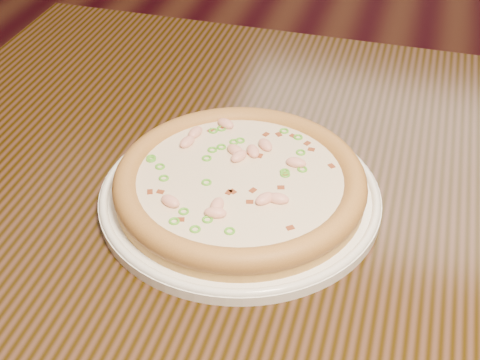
# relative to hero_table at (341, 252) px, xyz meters

# --- Properties ---
(ground) EXTENTS (9.00, 9.00, 0.00)m
(ground) POSITION_rel_hero_table_xyz_m (-0.16, 0.66, -0.65)
(ground) COLOR black
(hero_table) EXTENTS (1.20, 0.80, 0.75)m
(hero_table) POSITION_rel_hero_table_xyz_m (0.00, 0.00, 0.00)
(hero_table) COLOR black
(hero_table) RESTS_ON ground
(plate) EXTENTS (0.32, 0.32, 0.02)m
(plate) POSITION_rel_hero_table_xyz_m (-0.12, -0.05, 0.11)
(plate) COLOR white
(plate) RESTS_ON hero_table
(pizza) EXTENTS (0.29, 0.29, 0.03)m
(pizza) POSITION_rel_hero_table_xyz_m (-0.12, -0.05, 0.13)
(pizza) COLOR tan
(pizza) RESTS_ON plate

